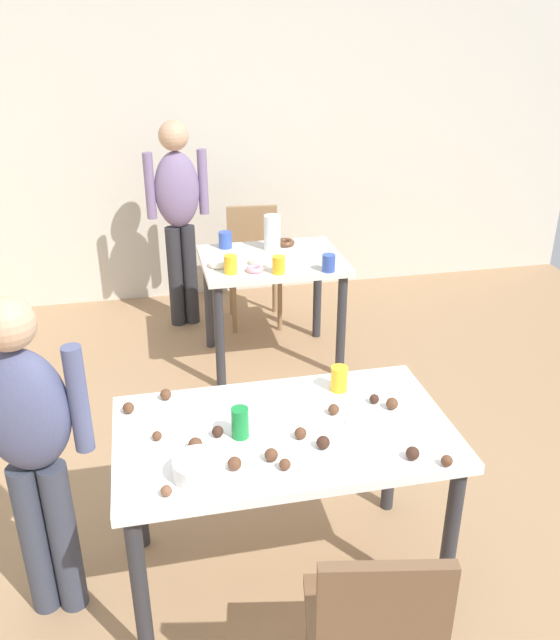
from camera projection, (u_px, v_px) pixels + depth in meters
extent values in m
plane|color=#9E7A56|center=(306.00, 561.00, 2.93)|extent=(6.40, 6.40, 0.00)
cube|color=beige|center=(209.00, 136.00, 5.21)|extent=(6.40, 0.10, 2.60)
cube|color=white|center=(284.00, 433.00, 2.56)|extent=(1.29, 0.74, 0.04)
cylinder|color=#2D2D33|center=(140.00, 593.00, 2.33)|extent=(0.06, 0.06, 0.71)
cylinder|color=#2D2D33|center=(450.00, 541.00, 2.55)|extent=(0.06, 0.06, 0.71)
cylinder|color=#2D2D33|center=(137.00, 481.00, 2.88)|extent=(0.06, 0.06, 0.71)
cylinder|color=#2D2D33|center=(391.00, 447.00, 3.10)|extent=(0.06, 0.06, 0.71)
cube|color=silver|center=(272.00, 260.00, 4.30)|extent=(0.91, 0.71, 0.04)
cylinder|color=#2D2D33|center=(220.00, 338.00, 4.13)|extent=(0.06, 0.06, 0.71)
cylinder|color=#2D2D33|center=(341.00, 326.00, 4.28)|extent=(0.06, 0.06, 0.71)
cylinder|color=#2D2D33|center=(209.00, 301.00, 4.65)|extent=(0.06, 0.06, 0.71)
cylinder|color=#2D2D33|center=(317.00, 292.00, 4.80)|extent=(0.06, 0.06, 0.71)
cube|color=brown|center=(369.00, 626.00, 2.12)|extent=(0.47, 0.47, 0.04)
cube|color=brown|center=(384.00, 622.00, 1.85)|extent=(0.38, 0.11, 0.42)
cylinder|color=brown|center=(311.00, 631.00, 2.36)|extent=(0.04, 0.04, 0.41)
cylinder|color=brown|center=(406.00, 629.00, 2.37)|extent=(0.04, 0.04, 0.41)
cube|color=olive|center=(255.00, 270.00, 4.99)|extent=(0.43, 0.43, 0.04)
cube|color=olive|center=(252.00, 233.00, 5.05)|extent=(0.38, 0.07, 0.42)
cylinder|color=olive|center=(280.00, 305.00, 4.95)|extent=(0.04, 0.04, 0.41)
cylinder|color=olive|center=(234.00, 307.00, 4.91)|extent=(0.04, 0.04, 0.41)
cylinder|color=olive|center=(275.00, 288.00, 5.26)|extent=(0.04, 0.04, 0.41)
cylinder|color=olive|center=(232.00, 290.00, 5.22)|extent=(0.04, 0.04, 0.41)
cylinder|color=#383D4C|center=(35.00, 540.00, 2.57)|extent=(0.11, 0.11, 0.69)
cylinder|color=#383D4C|center=(64.00, 538.00, 2.58)|extent=(0.11, 0.11, 0.69)
ellipsoid|color=#4C5175|center=(25.00, 411.00, 2.33)|extent=(0.34, 0.24, 0.49)
sphere|color=tan|center=(8.00, 324.00, 2.18)|extent=(0.19, 0.19, 0.19)
cylinder|color=#4C5175|center=(78.00, 399.00, 2.33)|extent=(0.08, 0.08, 0.42)
cylinder|color=#28282D|center=(190.00, 275.00, 5.01)|extent=(0.11, 0.11, 0.77)
cylinder|color=#28282D|center=(176.00, 277.00, 4.98)|extent=(0.11, 0.11, 0.77)
ellipsoid|color=slate|center=(177.00, 190.00, 4.71)|extent=(0.34, 0.24, 0.55)
sphere|color=tan|center=(173.00, 136.00, 4.55)|extent=(0.21, 0.21, 0.21)
cylinder|color=slate|center=(203.00, 182.00, 4.75)|extent=(0.08, 0.08, 0.46)
cylinder|color=slate|center=(150.00, 186.00, 4.64)|extent=(0.08, 0.08, 0.46)
cylinder|color=white|center=(199.00, 468.00, 2.27)|extent=(0.18, 0.18, 0.07)
cylinder|color=#198438|center=(240.00, 423.00, 2.48)|extent=(0.07, 0.07, 0.12)
cube|color=silver|center=(366.00, 420.00, 2.60)|extent=(0.17, 0.02, 0.01)
cylinder|color=yellow|center=(339.00, 379.00, 2.78)|extent=(0.07, 0.07, 0.11)
sphere|color=brown|center=(300.00, 433.00, 2.48)|extent=(0.05, 0.05, 0.05)
sphere|color=brown|center=(285.00, 464.00, 2.32)|extent=(0.04, 0.04, 0.04)
sphere|color=brown|center=(195.00, 444.00, 2.41)|extent=(0.05, 0.05, 0.05)
sphere|color=brown|center=(166.00, 394.00, 2.73)|extent=(0.05, 0.05, 0.05)
sphere|color=brown|center=(334.00, 409.00, 2.63)|extent=(0.04, 0.04, 0.04)
sphere|color=#3D2319|center=(218.00, 431.00, 2.49)|extent=(0.04, 0.04, 0.04)
sphere|color=brown|center=(447.00, 461.00, 2.33)|extent=(0.04, 0.04, 0.04)
sphere|color=#3D2319|center=(413.00, 453.00, 2.37)|extent=(0.05, 0.05, 0.05)
sphere|color=brown|center=(392.00, 403.00, 2.67)|extent=(0.05, 0.05, 0.05)
sphere|color=brown|center=(235.00, 463.00, 2.31)|extent=(0.05, 0.05, 0.05)
sphere|color=#3D2319|center=(374.00, 399.00, 2.71)|extent=(0.04, 0.04, 0.04)
sphere|color=brown|center=(166.00, 491.00, 2.19)|extent=(0.04, 0.04, 0.04)
sphere|color=brown|center=(271.00, 455.00, 2.36)|extent=(0.05, 0.05, 0.05)
sphere|color=brown|center=(128.00, 408.00, 2.64)|extent=(0.05, 0.05, 0.05)
sphere|color=brown|center=(157.00, 436.00, 2.47)|extent=(0.04, 0.04, 0.04)
sphere|color=#3D2319|center=(323.00, 442.00, 2.43)|extent=(0.05, 0.05, 0.05)
cylinder|color=white|center=(272.00, 232.00, 4.39)|extent=(0.11, 0.11, 0.23)
cylinder|color=yellow|center=(279.00, 265.00, 4.02)|extent=(0.08, 0.08, 0.11)
cylinder|color=#3351B2|center=(225.00, 240.00, 4.44)|extent=(0.09, 0.09, 0.11)
cylinder|color=yellow|center=(231.00, 264.00, 4.01)|extent=(0.08, 0.08, 0.12)
cylinder|color=#3351B2|center=(329.00, 263.00, 4.05)|extent=(0.08, 0.08, 0.11)
torus|color=pink|center=(255.00, 269.00, 4.06)|extent=(0.11, 0.11, 0.03)
torus|color=white|center=(236.00, 258.00, 4.23)|extent=(0.10, 0.10, 0.03)
torus|color=white|center=(219.00, 264.00, 4.14)|extent=(0.13, 0.13, 0.04)
torus|color=brown|center=(285.00, 243.00, 4.51)|extent=(0.13, 0.13, 0.04)
torus|color=white|center=(260.00, 261.00, 4.17)|extent=(0.14, 0.14, 0.04)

